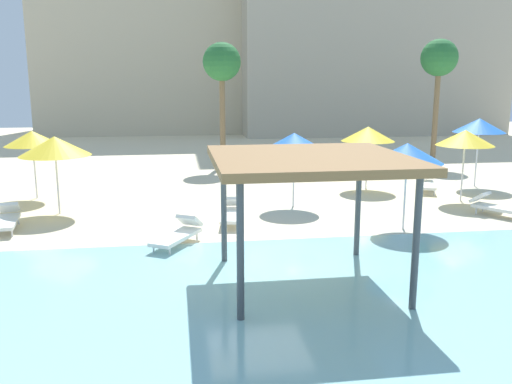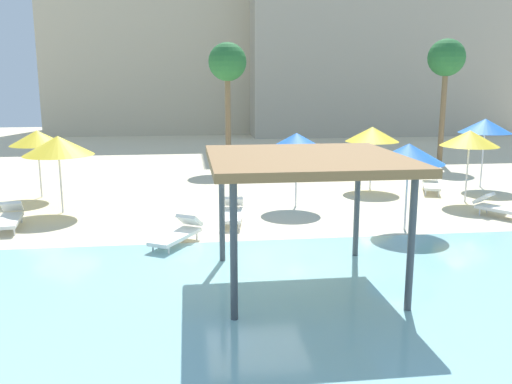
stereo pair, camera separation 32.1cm
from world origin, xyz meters
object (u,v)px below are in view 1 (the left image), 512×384
at_px(beach_umbrella_yellow_2, 32,138).
at_px(beach_umbrella_yellow_3, 465,138).
at_px(lounge_chair_3, 496,206).
at_px(palm_tree_1, 439,61).
at_px(beach_umbrella_yellow_4, 55,146).
at_px(lounge_chair_5, 232,212).
at_px(lounge_chair_6, 179,233).
at_px(palm_tree_0, 222,65).
at_px(beach_umbrella_blue_6, 479,125).
at_px(beach_umbrella_yellow_0, 368,134).
at_px(beach_umbrella_blue_1, 407,153).
at_px(beach_umbrella_blue_5, 294,141).
at_px(lounge_chair_4, 426,182).
at_px(shade_pavilion, 310,164).
at_px(lounge_chair_2, 7,219).

distance_m(beach_umbrella_yellow_2, beach_umbrella_yellow_3, 15.79).
height_order(lounge_chair_3, palm_tree_1, palm_tree_1).
relative_size(beach_umbrella_yellow_4, lounge_chair_5, 1.31).
bearing_deg(beach_umbrella_yellow_4, lounge_chair_3, -9.74).
distance_m(lounge_chair_6, palm_tree_0, 14.44).
bearing_deg(beach_umbrella_yellow_2, beach_umbrella_blue_6, -0.65).
xyz_separation_m(beach_umbrella_yellow_3, beach_umbrella_blue_6, (2.03, 2.58, 0.20)).
distance_m(beach_umbrella_yellow_2, palm_tree_0, 10.51).
relative_size(beach_umbrella_yellow_0, beach_umbrella_blue_6, 0.90).
bearing_deg(beach_umbrella_blue_1, beach_umbrella_blue_5, 128.31).
distance_m(beach_umbrella_yellow_4, lounge_chair_4, 14.05).
height_order(beach_umbrella_yellow_2, lounge_chair_5, beach_umbrella_yellow_2).
height_order(beach_umbrella_blue_5, palm_tree_1, palm_tree_1).
xyz_separation_m(beach_umbrella_yellow_2, lounge_chair_6, (5.24, -6.76, -1.92)).
height_order(beach_umbrella_blue_1, palm_tree_1, palm_tree_1).
bearing_deg(beach_umbrella_yellow_0, beach_umbrella_yellow_2, 179.92).
bearing_deg(shade_pavilion, beach_umbrella_blue_1, 45.40).
bearing_deg(shade_pavilion, beach_umbrella_yellow_0, 63.94).
relative_size(beach_umbrella_yellow_2, beach_umbrella_yellow_4, 0.98).
bearing_deg(lounge_chair_6, beach_umbrella_blue_5, 166.09).
height_order(beach_umbrella_blue_1, lounge_chair_3, beach_umbrella_blue_1).
height_order(beach_umbrella_blue_1, lounge_chair_4, beach_umbrella_blue_1).
relative_size(shade_pavilion, beach_umbrella_blue_5, 1.57).
distance_m(lounge_chair_2, lounge_chair_3, 15.36).
height_order(beach_umbrella_blue_6, lounge_chair_6, beach_umbrella_blue_6).
xyz_separation_m(lounge_chair_2, palm_tree_1, (18.63, 10.63, 4.98)).
height_order(beach_umbrella_blue_5, lounge_chair_4, beach_umbrella_blue_5).
relative_size(beach_umbrella_yellow_2, palm_tree_1, 0.39).
height_order(beach_umbrella_yellow_0, palm_tree_1, palm_tree_1).
bearing_deg(beach_umbrella_blue_5, beach_umbrella_yellow_2, 163.66).
bearing_deg(beach_umbrella_yellow_3, palm_tree_0, 130.02).
xyz_separation_m(beach_umbrella_yellow_4, lounge_chair_3, (14.20, -2.44, -1.93)).
xyz_separation_m(beach_umbrella_yellow_2, palm_tree_1, (18.82, 6.20, 3.06)).
distance_m(lounge_chair_3, lounge_chair_4, 4.26).
distance_m(beach_umbrella_yellow_0, lounge_chair_3, 6.00).
distance_m(beach_umbrella_blue_5, lounge_chair_4, 6.47).
bearing_deg(palm_tree_0, lounge_chair_6, -100.00).
relative_size(beach_umbrella_yellow_2, beach_umbrella_blue_6, 0.90).
height_order(beach_umbrella_yellow_2, beach_umbrella_blue_6, beach_umbrella_blue_6).
distance_m(lounge_chair_3, lounge_chair_5, 8.66).
bearing_deg(beach_umbrella_blue_5, beach_umbrella_yellow_3, -0.53).
bearing_deg(beach_umbrella_blue_1, beach_umbrella_yellow_0, 80.75).
relative_size(beach_umbrella_yellow_4, palm_tree_1, 0.40).
height_order(lounge_chair_2, palm_tree_1, palm_tree_1).
distance_m(beach_umbrella_yellow_3, palm_tree_0, 12.64).
distance_m(lounge_chair_4, palm_tree_1, 9.36).
xyz_separation_m(beach_umbrella_blue_1, palm_tree_1, (6.91, 12.26, 3.03)).
xyz_separation_m(beach_umbrella_yellow_2, palm_tree_0, (7.61, 6.67, 2.83)).
distance_m(beach_umbrella_blue_1, beach_umbrella_blue_5, 4.26).
bearing_deg(palm_tree_0, beach_umbrella_yellow_4, -124.07).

